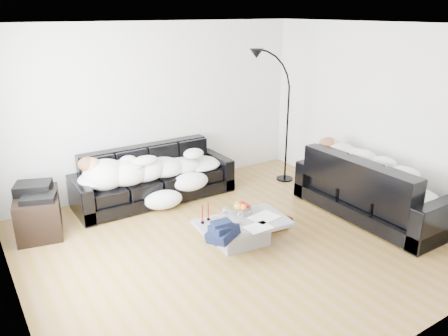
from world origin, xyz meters
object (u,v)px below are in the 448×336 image
fruit_bowl (241,208)px  av_cabinet (38,214)px  sleeper_back (155,162)px  wine_glass_c (240,218)px  candle_right (208,212)px  stereo (35,190)px  sofa_right (373,186)px  coffee_table (243,233)px  shoes (280,223)px  sofa_back (154,175)px  wine_glass_a (225,215)px  floor_lamp (287,124)px  candle_left (202,215)px  sleeper_right (374,172)px  wine_glass_b (225,220)px

fruit_bowl → av_cabinet: av_cabinet is taller
sleeper_back → av_cabinet: size_ratio=2.62×
wine_glass_c → candle_right: (-0.26, 0.31, 0.03)m
fruit_bowl → stereo: (-2.15, 1.49, 0.20)m
sofa_right → fruit_bowl: 1.95m
sleeper_back → coffee_table: (0.33, -1.82, -0.46)m
shoes → av_cabinet: size_ratio=0.56×
sofa_back → wine_glass_c: bearing=-82.4°
fruit_bowl → wine_glass_a: bearing=-163.7°
sleeper_back → floor_lamp: bearing=-10.2°
coffee_table → floor_lamp: floor_lamp is taller
wine_glass_c → candle_left: (-0.37, 0.27, 0.03)m
sleeper_back → fruit_bowl: bearing=-74.8°
sleeper_back → wine_glass_a: 1.73m
av_cabinet → sleeper_back: bearing=16.4°
stereo → coffee_table: bearing=-18.6°
wine_glass_a → shoes: wine_glass_a is taller
sofa_back → wine_glass_c: sofa_back is taller
sofa_right → sleeper_right: size_ratio=1.17×
fruit_bowl → shoes: 0.68m
coffee_table → wine_glass_a: bearing=152.2°
shoes → stereo: 3.20m
candle_right → floor_lamp: 2.56m
candle_right → shoes: bearing=-7.5°
candle_left → sleeper_right: bearing=-11.9°
sofa_back → wine_glass_c: (0.26, -1.92, 0.01)m
av_cabinet → stereo: bearing=0.0°
candle_right → wine_glass_c: bearing=-49.5°
wine_glass_c → floor_lamp: bearing=36.9°
sleeper_right → shoes: bearing=72.4°
sleeper_back → sofa_right: bearing=-42.2°
wine_glass_a → candle_left: size_ratio=0.82×
sofa_back → wine_glass_b: bearing=-88.0°
sleeper_back → shoes: sleeper_back is taller
coffee_table → av_cabinet: (-2.04, 1.68, 0.11)m
sleeper_back → wine_glass_c: 1.90m
shoes → sofa_back: bearing=137.1°
sleeper_back → coffee_table: 1.90m
wine_glass_a → wine_glass_c: (0.12, -0.15, -0.01)m
sleeper_right → shoes: (-1.30, 0.41, -0.60)m
sofa_back → wine_glass_a: 1.77m
sofa_right → wine_glass_c: 2.09m
sleeper_back → wine_glass_c: (0.26, -1.87, -0.22)m
sleeper_back → av_cabinet: bearing=-175.6°
candle_right → sofa_back: bearing=89.8°
sleeper_back → av_cabinet: 1.75m
wine_glass_c → stereo: stereo is taller
wine_glass_a → candle_right: 0.21m
coffee_table → wine_glass_b: (-0.27, -0.01, 0.25)m
sofa_right → candle_right: sofa_right is taller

